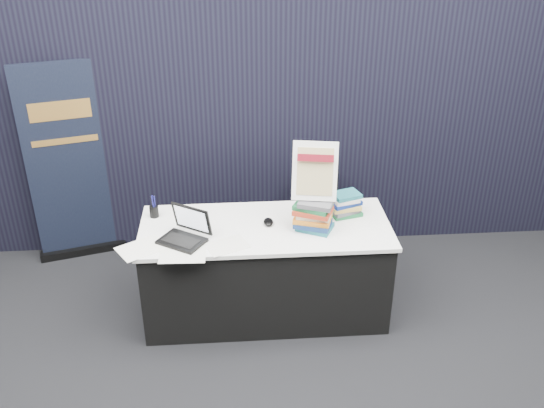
{
  "coord_description": "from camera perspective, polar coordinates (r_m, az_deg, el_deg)",
  "views": [
    {
      "loc": [
        -0.23,
        -3.2,
        2.93
      ],
      "look_at": [
        0.05,
        0.55,
        0.93
      ],
      "focal_mm": 40.0,
      "sensor_mm": 36.0,
      "label": 1
    }
  ],
  "objects": [
    {
      "name": "display_table",
      "position": [
        4.54,
        -0.61,
        -6.17
      ],
      "size": [
        1.8,
        0.75,
        0.75
      ],
      "color": "black",
      "rests_on": "floor"
    },
    {
      "name": "book_stack_tall",
      "position": [
        4.26,
        3.97,
        -1.01
      ],
      "size": [
        0.29,
        0.26,
        0.23
      ],
      "rotation": [
        0.0,
        0.0,
        -0.39
      ],
      "color": "#1C626D",
      "rests_on": "display_table"
    },
    {
      "name": "floor",
      "position": [
        4.34,
        -0.1,
        -14.37
      ],
      "size": [
        8.0,
        8.0,
        0.0
      ],
      "primitive_type": "plane",
      "color": "black",
      "rests_on": "ground"
    },
    {
      "name": "pullup_banner",
      "position": [
        5.34,
        -18.34,
        2.61
      ],
      "size": [
        0.73,
        0.29,
        1.72
      ],
      "rotation": [
        0.0,
        0.0,
        0.27
      ],
      "color": "black",
      "rests_on": "floor"
    },
    {
      "name": "pen_cup",
      "position": [
        4.53,
        -11.04,
        -0.7
      ],
      "size": [
        0.07,
        0.07,
        0.08
      ],
      "primitive_type": "cylinder",
      "rotation": [
        0.0,
        0.0,
        0.13
      ],
      "color": "black",
      "rests_on": "display_table"
    },
    {
      "name": "stacking_chair",
      "position": [
        5.11,
        4.31,
        -0.98
      ],
      "size": [
        0.38,
        0.39,
        0.82
      ],
      "rotation": [
        0.0,
        0.0,
        0.04
      ],
      "color": "black",
      "rests_on": "floor"
    },
    {
      "name": "drape_partition",
      "position": [
        5.11,
        -1.42,
        8.24
      ],
      "size": [
        6.0,
        0.08,
        2.4
      ],
      "primitive_type": "cube",
      "color": "black",
      "rests_on": "floor"
    },
    {
      "name": "book_stack_short",
      "position": [
        4.49,
        6.84,
        0.02
      ],
      "size": [
        0.24,
        0.2,
        0.17
      ],
      "rotation": [
        0.0,
        0.0,
        0.26
      ],
      "color": "#1B6839",
      "rests_on": "display_table"
    },
    {
      "name": "info_sign",
      "position": [
        4.14,
        4.05,
        3.03
      ],
      "size": [
        0.32,
        0.18,
        0.42
      ],
      "rotation": [
        0.0,
        0.0,
        -0.17
      ],
      "color": "black",
      "rests_on": "book_stack_tall"
    },
    {
      "name": "brochure_right",
      "position": [
        4.13,
        -4.24,
        -3.92
      ],
      "size": [
        0.33,
        0.29,
        0.0
      ],
      "primitive_type": "cube",
      "rotation": [
        0.0,
        0.0,
        0.41
      ],
      "color": "silver",
      "rests_on": "display_table"
    },
    {
      "name": "brochure_left",
      "position": [
        4.18,
        -12.14,
        -4.07
      ],
      "size": [
        0.38,
        0.36,
        0.0
      ],
      "primitive_type": "cube",
      "rotation": [
        0.0,
        0.0,
        0.56
      ],
      "color": "white",
      "rests_on": "display_table"
    },
    {
      "name": "mouse",
      "position": [
        4.36,
        -0.34,
        -1.69
      ],
      "size": [
        0.07,
        0.11,
        0.04
      ],
      "primitive_type": "ellipsoid",
      "rotation": [
        0.0,
        0.0,
        0.0
      ],
      "color": "black",
      "rests_on": "display_table"
    },
    {
      "name": "brochure_mid",
      "position": [
        4.06,
        -8.39,
        -4.71
      ],
      "size": [
        0.31,
        0.23,
        0.0
      ],
      "primitive_type": "cube",
      "rotation": [
        0.0,
        0.0,
        -0.04
      ],
      "color": "silver",
      "rests_on": "display_table"
    },
    {
      "name": "laptop",
      "position": [
        4.2,
        -8.49,
        -2.68
      ],
      "size": [
        0.37,
        0.38,
        0.23
      ],
      "rotation": [
        0.0,
        0.0,
        -0.57
      ],
      "color": "black",
      "rests_on": "display_table"
    }
  ]
}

